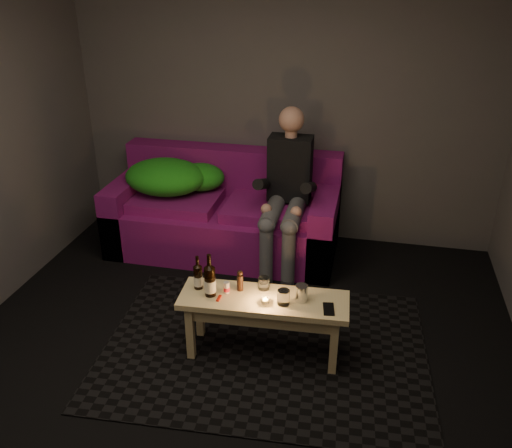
% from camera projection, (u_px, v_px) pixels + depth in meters
% --- Properties ---
extents(floor, '(4.50, 4.50, 0.00)m').
position_uv_depth(floor, '(223.00, 380.00, 3.59)').
color(floor, black).
rests_on(floor, ground).
extents(room, '(4.50, 4.50, 4.50)m').
position_uv_depth(room, '(237.00, 119.00, 3.29)').
color(room, silver).
rests_on(room, ground).
extents(rug, '(2.37, 1.79, 0.01)m').
position_uv_depth(rug, '(265.00, 348.00, 3.88)').
color(rug, black).
rests_on(rug, floor).
extents(sofa, '(2.10, 0.94, 0.90)m').
position_uv_depth(sofa, '(226.00, 216.00, 5.14)').
color(sofa, '#7D1069').
rests_on(sofa, floor).
extents(green_blanket, '(0.92, 0.63, 0.31)m').
position_uv_depth(green_blanket, '(172.00, 177.00, 5.08)').
color(green_blanket, '#1B941B').
rests_on(green_blanket, sofa).
extents(person, '(0.38, 0.87, 1.40)m').
position_uv_depth(person, '(287.00, 188.00, 4.70)').
color(person, black).
rests_on(person, sofa).
extents(coffee_table, '(1.16, 0.43, 0.47)m').
position_uv_depth(coffee_table, '(264.00, 308.00, 3.67)').
color(coffee_table, '#DFC282').
rests_on(coffee_table, rug).
extents(beer_bottle_a, '(0.06, 0.06, 0.25)m').
position_uv_depth(beer_bottle_a, '(198.00, 277.00, 3.71)').
color(beer_bottle_a, black).
rests_on(beer_bottle_a, coffee_table).
extents(beer_bottle_b, '(0.08, 0.08, 0.31)m').
position_uv_depth(beer_bottle_b, '(210.00, 280.00, 3.62)').
color(beer_bottle_b, black).
rests_on(beer_bottle_b, coffee_table).
extents(salt_shaker, '(0.04, 0.04, 0.08)m').
position_uv_depth(salt_shaker, '(227.00, 288.00, 3.67)').
color(salt_shaker, silver).
rests_on(salt_shaker, coffee_table).
extents(pepper_mill, '(0.05, 0.05, 0.12)m').
position_uv_depth(pepper_mill, '(240.00, 283.00, 3.70)').
color(pepper_mill, black).
rests_on(pepper_mill, coffee_table).
extents(tumbler_back, '(0.08, 0.08, 0.09)m').
position_uv_depth(tumbler_back, '(264.00, 283.00, 3.72)').
color(tumbler_back, white).
rests_on(tumbler_back, coffee_table).
extents(tealight, '(0.05, 0.05, 0.04)m').
position_uv_depth(tealight, '(265.00, 301.00, 3.57)').
color(tealight, white).
rests_on(tealight, coffee_table).
extents(tumbler_front, '(0.10, 0.10, 0.10)m').
position_uv_depth(tumbler_front, '(284.00, 297.00, 3.55)').
color(tumbler_front, white).
rests_on(tumbler_front, coffee_table).
extents(steel_cup, '(0.09, 0.09, 0.12)m').
position_uv_depth(steel_cup, '(301.00, 293.00, 3.58)').
color(steel_cup, silver).
rests_on(steel_cup, coffee_table).
extents(smartphone, '(0.09, 0.15, 0.01)m').
position_uv_depth(smartphone, '(329.00, 309.00, 3.51)').
color(smartphone, black).
rests_on(smartphone, coffee_table).
extents(red_lighter, '(0.02, 0.07, 0.01)m').
position_uv_depth(red_lighter, '(219.00, 298.00, 3.62)').
color(red_lighter, '#B41B0B').
rests_on(red_lighter, coffee_table).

